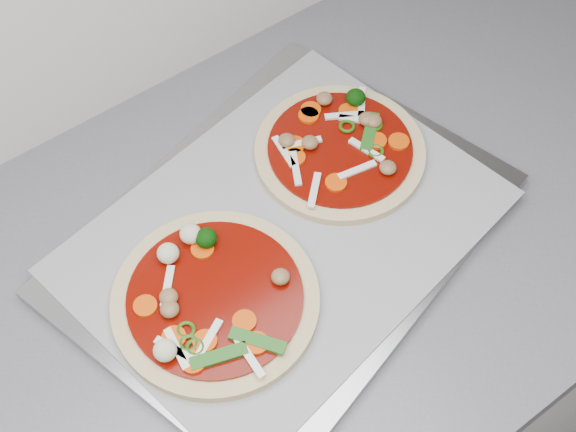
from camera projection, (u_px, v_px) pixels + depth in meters
baking_tray at (284, 235)px, 0.90m from camera, size 0.55×0.46×0.02m
parchment at (284, 231)px, 0.89m from camera, size 0.51×0.41×0.00m
pizza_left at (213, 299)px, 0.83m from camera, size 0.23×0.23×0.04m
pizza_right at (340, 148)px, 0.94m from camera, size 0.28×0.28×0.03m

